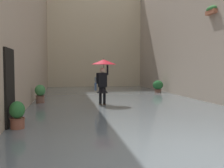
{
  "coord_description": "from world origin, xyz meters",
  "views": [
    {
      "loc": [
        2.48,
        4.46,
        1.64
      ],
      "look_at": [
        0.38,
        -7.52,
        0.92
      ],
      "focal_mm": 41.48,
      "sensor_mm": 36.0,
      "label": 1
    }
  ],
  "objects_px": {
    "potted_plant_near_right": "(40,93)",
    "person_wading": "(103,71)",
    "potted_plant_mid_left": "(158,86)",
    "potted_plant_far_right": "(17,116)"
  },
  "relations": [
    {
      "from": "potted_plant_near_right",
      "to": "potted_plant_mid_left",
      "type": "bearing_deg",
      "value": -149.84
    },
    {
      "from": "person_wading",
      "to": "potted_plant_far_right",
      "type": "xyz_separation_m",
      "value": [
        2.86,
        4.15,
        -1.11
      ]
    },
    {
      "from": "potted_plant_mid_left",
      "to": "potted_plant_near_right",
      "type": "relative_size",
      "value": 0.95
    },
    {
      "from": "potted_plant_far_right",
      "to": "potted_plant_near_right",
      "type": "height_order",
      "value": "potted_plant_near_right"
    },
    {
      "from": "person_wading",
      "to": "potted_plant_mid_left",
      "type": "height_order",
      "value": "person_wading"
    },
    {
      "from": "potted_plant_mid_left",
      "to": "potted_plant_near_right",
      "type": "bearing_deg",
      "value": 30.16
    },
    {
      "from": "person_wading",
      "to": "potted_plant_mid_left",
      "type": "distance_m",
      "value": 6.91
    },
    {
      "from": "potted_plant_mid_left",
      "to": "potted_plant_near_right",
      "type": "height_order",
      "value": "potted_plant_near_right"
    },
    {
      "from": "person_wading",
      "to": "potted_plant_near_right",
      "type": "distance_m",
      "value": 3.13
    },
    {
      "from": "potted_plant_near_right",
      "to": "person_wading",
      "type": "bearing_deg",
      "value": 159.92
    }
  ]
}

